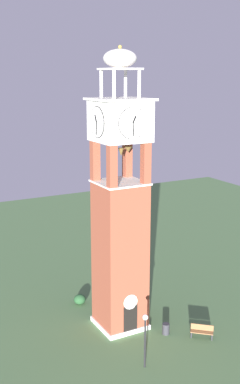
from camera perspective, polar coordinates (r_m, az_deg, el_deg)
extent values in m
plane|color=#517547|center=(37.17, 0.00, -15.53)|extent=(80.00, 80.00, 0.00)
cube|color=brown|center=(34.85, 0.00, -7.70)|extent=(3.14, 3.14, 10.87)
cube|color=silver|center=(37.09, 0.00, -15.29)|extent=(3.34, 3.34, 0.35)
cube|color=black|center=(35.40, 1.25, -15.00)|extent=(1.10, 0.04, 2.20)
cylinder|color=silver|center=(34.75, 1.27, -12.97)|extent=(1.10, 0.04, 1.10)
cube|color=brown|center=(31.26, -0.97, 2.98)|extent=(0.56, 0.56, 2.93)
cube|color=brown|center=(32.50, 3.08, 3.37)|extent=(0.56, 0.56, 2.93)
cube|color=brown|center=(33.54, -2.99, 3.69)|extent=(0.56, 0.56, 2.93)
cube|color=brown|center=(34.69, 0.87, 4.04)|extent=(0.56, 0.56, 2.93)
cube|color=silver|center=(33.25, 0.00, 1.16)|extent=(3.30, 3.30, 0.12)
cone|color=brown|center=(33.25, 0.98, 5.08)|extent=(0.56, 0.56, 0.41)
cone|color=brown|center=(33.16, -1.09, 5.06)|extent=(0.53, 0.53, 0.39)
cone|color=brown|center=(32.14, 0.13, 4.78)|extent=(0.40, 0.40, 0.54)
cube|color=silver|center=(32.59, 0.00, 8.45)|extent=(3.38, 3.38, 2.74)
cylinder|color=white|center=(31.11, 1.50, 8.20)|extent=(2.08, 0.05, 2.08)
torus|color=black|center=(31.11, 1.50, 8.20)|extent=(2.10, 0.06, 2.10)
cube|color=black|center=(31.09, 1.73, 8.63)|extent=(0.29, 0.03, 0.51)
cube|color=black|center=(31.11, 1.60, 7.43)|extent=(0.12, 0.03, 0.83)
cylinder|color=white|center=(34.10, -1.37, 8.67)|extent=(2.08, 0.05, 2.08)
torus|color=black|center=(34.10, -1.37, 8.67)|extent=(2.10, 0.06, 2.10)
cube|color=black|center=(34.19, -1.26, 9.09)|extent=(0.29, 0.03, 0.51)
cube|color=black|center=(34.21, -1.37, 7.99)|extent=(0.12, 0.03, 0.83)
cylinder|color=white|center=(31.83, -2.74, 8.31)|extent=(0.05, 2.08, 2.08)
torus|color=black|center=(31.83, -2.74, 8.31)|extent=(0.06, 2.10, 2.10)
cube|color=black|center=(31.88, -2.93, 8.74)|extent=(0.03, 0.29, 0.51)
cube|color=black|center=(31.87, -2.85, 7.56)|extent=(0.03, 0.12, 0.83)
cylinder|color=white|center=(33.43, 2.61, 8.56)|extent=(0.05, 2.08, 2.08)
torus|color=black|center=(33.43, 2.61, 8.56)|extent=(0.06, 2.10, 2.10)
cube|color=black|center=(33.53, 2.61, 8.99)|extent=(0.03, 0.29, 0.51)
cube|color=black|center=(33.53, 2.66, 7.87)|extent=(0.03, 0.12, 0.83)
cube|color=silver|center=(32.50, 0.00, 10.99)|extent=(3.74, 3.74, 0.16)
cylinder|color=silver|center=(31.21, -0.71, 12.70)|extent=(0.22, 0.22, 1.81)
cylinder|color=silver|center=(32.11, 2.30, 12.71)|extent=(0.22, 0.22, 1.81)
cylinder|color=silver|center=(32.87, -2.25, 12.73)|extent=(0.22, 0.22, 1.81)
cylinder|color=silver|center=(33.72, 0.66, 12.76)|extent=(0.22, 0.22, 1.81)
cube|color=silver|center=(32.47, 0.00, 14.44)|extent=(2.30, 2.30, 0.12)
ellipsoid|color=silver|center=(32.48, 0.00, 15.62)|extent=(2.22, 2.22, 1.22)
sphere|color=#B79338|center=(32.52, 0.00, 16.90)|extent=(0.24, 0.24, 0.24)
cube|color=brown|center=(35.82, 9.72, -16.13)|extent=(1.49, 1.39, 0.06)
cube|color=brown|center=(35.84, 9.75, -15.59)|extent=(1.24, 1.09, 0.44)
cube|color=#2D2D33|center=(35.92, 10.90, -16.53)|extent=(0.32, 0.35, 0.42)
cube|color=#2D2D33|center=(35.97, 8.51, -16.38)|extent=(0.32, 0.35, 0.42)
cylinder|color=black|center=(31.75, 2.99, -17.60)|extent=(0.12, 0.12, 3.32)
sphere|color=silver|center=(30.84, 3.04, -14.68)|extent=(0.36, 0.36, 0.36)
cylinder|color=#2D2D33|center=(36.00, 5.48, -15.91)|extent=(0.52, 0.52, 0.80)
ellipsoid|color=#234C28|center=(40.13, -4.82, -12.61)|extent=(0.96, 0.96, 0.80)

